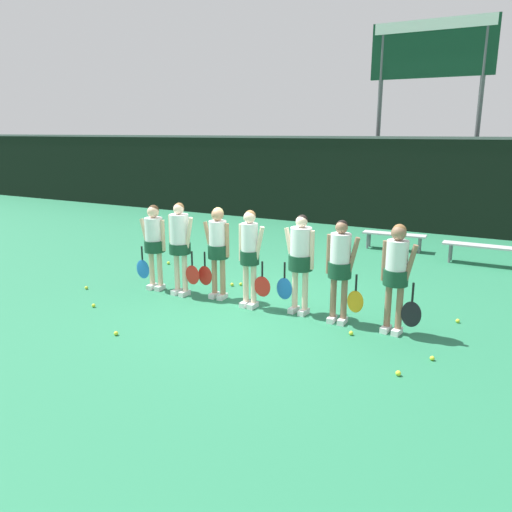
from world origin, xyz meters
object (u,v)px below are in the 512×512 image
(player_2, at_px, (218,245))
(tennis_ball_9, at_px, (432,358))
(player_3, at_px, (250,251))
(tennis_ball_3, at_px, (116,333))
(player_5, at_px, (340,263))
(tennis_ball_6, at_px, (458,321))
(tennis_ball_0, at_px, (264,287))
(bench_courtside, at_px, (492,249))
(tennis_ball_5, at_px, (94,306))
(tennis_ball_4, at_px, (168,263))
(tennis_ball_10, at_px, (86,288))
(tennis_ball_7, at_px, (232,284))
(player_6, at_px, (397,270))
(player_1, at_px, (180,241))
(player_0, at_px, (154,240))
(tennis_ball_11, at_px, (351,333))
(player_4, at_px, (300,256))
(tennis_ball_2, at_px, (398,373))
(tennis_ball_8, at_px, (241,284))
(scoreboard, at_px, (431,67))
(bench_far, at_px, (394,236))
(tennis_ball_1, at_px, (345,313))

(player_2, height_order, tennis_ball_9, player_2)
(player_3, relative_size, tennis_ball_3, 25.72)
(player_5, height_order, tennis_ball_6, player_5)
(tennis_ball_0, bearing_deg, player_3, -75.64)
(bench_courtside, height_order, tennis_ball_5, bench_courtside)
(tennis_ball_4, bearing_deg, tennis_ball_10, -96.49)
(tennis_ball_5, distance_m, tennis_ball_7, 2.70)
(tennis_ball_9, bearing_deg, player_6, 134.29)
(tennis_ball_9, xyz_separation_m, tennis_ball_10, (-6.56, 0.08, -0.00))
(bench_courtside, xyz_separation_m, tennis_ball_10, (-6.93, -5.68, -0.38))
(player_1, relative_size, player_5, 1.04)
(player_1, bearing_deg, tennis_ball_4, 137.92)
(tennis_ball_9, height_order, tennis_ball_10, same)
(bench_courtside, height_order, player_6, player_6)
(player_1, bearing_deg, player_5, 4.46)
(player_1, distance_m, tennis_ball_3, 2.33)
(tennis_ball_7, bearing_deg, player_0, -145.30)
(tennis_ball_5, height_order, tennis_ball_11, tennis_ball_11)
(player_4, distance_m, tennis_ball_9, 2.66)
(player_0, xyz_separation_m, tennis_ball_2, (5.05, -1.42, -0.96))
(player_3, height_order, tennis_ball_8, player_3)
(player_0, bearing_deg, player_1, -9.21)
(tennis_ball_3, xyz_separation_m, tennis_ball_11, (3.17, 1.70, 0.00))
(tennis_ball_5, distance_m, tennis_ball_9, 5.69)
(player_1, bearing_deg, tennis_ball_6, 14.66)
(tennis_ball_9, bearing_deg, tennis_ball_8, 156.62)
(bench_courtside, bearing_deg, tennis_ball_10, -140.23)
(tennis_ball_3, bearing_deg, tennis_ball_4, 116.80)
(player_3, xyz_separation_m, player_5, (1.62, 0.02, -0.02))
(scoreboard, height_order, tennis_ball_0, scoreboard)
(player_1, bearing_deg, tennis_ball_7, 61.24)
(tennis_ball_3, distance_m, tennis_ball_11, 3.60)
(scoreboard, xyz_separation_m, player_3, (-1.11, -9.68, -3.95))
(tennis_ball_2, bearing_deg, player_4, 143.28)
(scoreboard, relative_size, bench_far, 3.92)
(tennis_ball_6, bearing_deg, bench_courtside, 86.78)
(tennis_ball_2, xyz_separation_m, tennis_ball_4, (-5.99, 3.02, 0.00))
(tennis_ball_10, bearing_deg, tennis_ball_9, -0.71)
(player_5, relative_size, tennis_ball_10, 26.18)
(bench_far, height_order, player_3, player_3)
(player_3, bearing_deg, tennis_ball_1, 16.83)
(tennis_ball_5, bearing_deg, player_1, 54.17)
(player_0, height_order, player_4, player_4)
(player_4, bearing_deg, player_1, -170.06)
(player_0, distance_m, tennis_ball_3, 2.52)
(bench_far, height_order, player_1, player_1)
(player_2, relative_size, tennis_ball_7, 24.73)
(tennis_ball_3, relative_size, tennis_ball_11, 1.00)
(tennis_ball_8, xyz_separation_m, tennis_ball_10, (-2.57, -1.64, -0.00))
(tennis_ball_7, bearing_deg, tennis_ball_4, 160.99)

